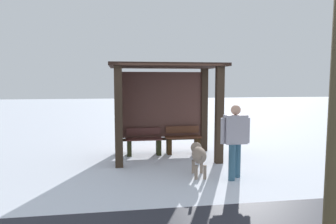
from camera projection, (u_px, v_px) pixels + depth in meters
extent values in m
plane|color=white|center=(166.00, 158.00, 8.40)|extent=(60.00, 60.00, 0.00)
cube|color=#33261B|center=(119.00, 117.00, 7.37)|extent=(0.19, 0.19, 2.46)
cube|color=#33261B|center=(219.00, 115.00, 7.75)|extent=(0.19, 0.19, 2.46)
cube|color=#33261B|center=(119.00, 111.00, 8.80)|extent=(0.19, 0.19, 2.46)
cube|color=#33261B|center=(204.00, 110.00, 9.18)|extent=(0.19, 0.19, 2.46)
cube|color=black|center=(166.00, 66.00, 8.15)|extent=(2.95, 1.89, 0.08)
cube|color=#54332C|center=(162.00, 105.00, 8.97)|extent=(2.33, 0.08, 1.90)
cube|color=#33261B|center=(162.00, 139.00, 9.05)|extent=(2.33, 0.06, 0.08)
cube|color=#54332C|center=(119.00, 106.00, 8.32)|extent=(0.08, 0.80, 1.90)
cube|color=#542E2A|center=(144.00, 139.00, 8.69)|extent=(1.03, 0.39, 0.03)
cube|color=#542E2A|center=(143.00, 131.00, 8.84)|extent=(0.98, 0.04, 0.20)
cube|color=black|center=(159.00, 147.00, 8.77)|extent=(0.12, 0.33, 0.44)
cube|color=black|center=(129.00, 148.00, 8.65)|extent=(0.12, 0.33, 0.44)
cube|color=#552E1D|center=(183.00, 137.00, 8.86)|extent=(1.03, 0.35, 0.03)
cube|color=#552E1D|center=(182.00, 129.00, 8.99)|extent=(0.98, 0.04, 0.20)
cube|color=#30200F|center=(197.00, 145.00, 8.94)|extent=(0.12, 0.30, 0.46)
cube|color=#30200F|center=(169.00, 146.00, 8.82)|extent=(0.12, 0.30, 0.46)
cube|color=#ABA6B1|center=(235.00, 129.00, 6.49)|extent=(0.46, 0.27, 0.61)
sphere|color=#D8A184|center=(236.00, 110.00, 6.45)|extent=(0.21, 0.21, 0.21)
cylinder|color=#31576E|center=(237.00, 160.00, 6.67)|extent=(0.14, 0.14, 0.77)
cylinder|color=#31576E|center=(232.00, 163.00, 6.44)|extent=(0.14, 0.14, 0.77)
cylinder|color=#ABA6B1|center=(248.00, 130.00, 6.54)|extent=(0.09, 0.09, 0.55)
cylinder|color=#ABA6B1|center=(223.00, 131.00, 6.44)|extent=(0.09, 0.09, 0.55)
ellipsoid|color=gray|center=(199.00, 155.00, 6.74)|extent=(0.38, 0.74, 0.34)
sphere|color=gray|center=(196.00, 148.00, 7.17)|extent=(0.26, 0.26, 0.26)
cylinder|color=gray|center=(202.00, 157.00, 6.32)|extent=(0.07, 0.21, 0.17)
cylinder|color=gray|center=(201.00, 166.00, 7.00)|extent=(0.07, 0.07, 0.30)
cylinder|color=gray|center=(193.00, 167.00, 6.99)|extent=(0.07, 0.07, 0.30)
cylinder|color=gray|center=(205.00, 172.00, 6.55)|extent=(0.07, 0.07, 0.30)
cylinder|color=gray|center=(196.00, 172.00, 6.54)|extent=(0.07, 0.07, 0.30)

